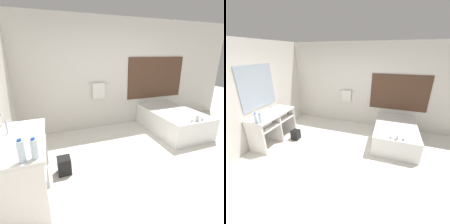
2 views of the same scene
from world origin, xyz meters
The scene contains 9 objects.
ground_plane centered at (0.00, 0.00, 0.00)m, with size 16.00×16.00×0.00m, color silver.
wall_back_with_blinds centered at (0.05, 2.23, 1.34)m, with size 7.40×0.13×2.70m.
wall_left_with_mirror centered at (-2.23, 0.01, 1.35)m, with size 0.08×7.40×2.70m.
vanity_counter centered at (-1.89, 0.32, 0.61)m, with size 0.60×1.30×0.85m.
sink_faucet centered at (-2.05, 0.50, 0.94)m, with size 0.09×0.04×0.18m.
bathtub centered at (1.36, 1.34, 0.29)m, with size 1.10×1.71×0.64m.
water_bottle_1 centered at (-1.80, -0.28, 0.97)m, with size 0.07×0.07×0.25m.
water_bottle_2 centered at (-1.69, -0.26, 0.96)m, with size 0.07×0.07×0.23m.
waste_bin centered at (-1.38, 0.56, 0.14)m, with size 0.21×0.21×0.28m.
Camera 2 is at (1.03, -2.66, 2.41)m, focal length 24.00 mm.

